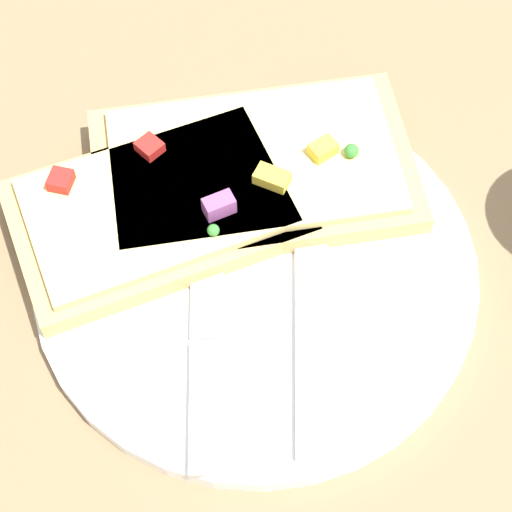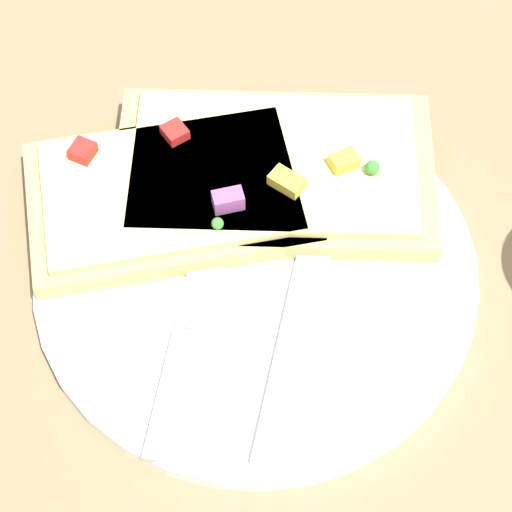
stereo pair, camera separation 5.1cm
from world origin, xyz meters
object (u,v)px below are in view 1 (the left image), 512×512
at_px(plate, 256,269).
at_px(pizza_slice_corner, 157,209).
at_px(fork, 305,270).
at_px(knife, 205,332).
at_px(pizza_slice_main, 254,168).

distance_m(plate, pizza_slice_corner, 0.07).
height_order(plate, fork, fork).
bearing_deg(plate, knife, -11.86).
bearing_deg(plate, pizza_slice_corner, -97.99).
bearing_deg(fork, plate, 81.06).
distance_m(plate, knife, 0.06).
relative_size(fork, pizza_slice_corner, 1.01).
distance_m(fork, pizza_slice_corner, 0.10).
bearing_deg(pizza_slice_corner, fork, -45.58).
height_order(plate, knife, knife).
relative_size(plate, knife, 1.40).
relative_size(pizza_slice_main, pizza_slice_corner, 1.17).
relative_size(plate, pizza_slice_main, 1.14).
height_order(plate, pizza_slice_corner, pizza_slice_corner).
bearing_deg(pizza_slice_main, fork, -75.99).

